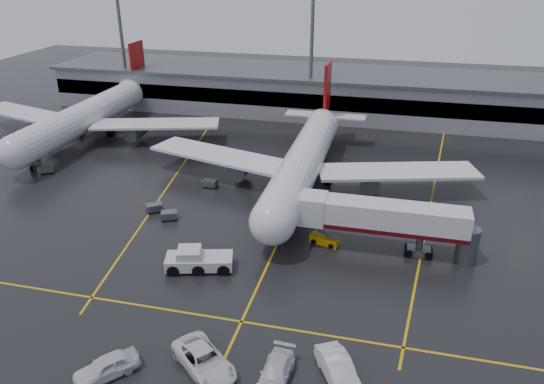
# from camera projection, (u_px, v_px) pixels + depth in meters

# --- Properties ---
(ground) EXTENTS (220.00, 220.00, 0.00)m
(ground) POSITION_uv_depth(u_px,v_px,m) (291.00, 215.00, 67.64)
(ground) COLOR black
(ground) RESTS_ON ground
(apron_line_centre) EXTENTS (0.25, 90.00, 0.02)m
(apron_line_centre) POSITION_uv_depth(u_px,v_px,m) (291.00, 215.00, 67.64)
(apron_line_centre) COLOR gold
(apron_line_centre) RESTS_ON ground
(apron_line_stop) EXTENTS (60.00, 0.25, 0.02)m
(apron_line_stop) POSITION_uv_depth(u_px,v_px,m) (241.00, 322.00, 48.27)
(apron_line_stop) COLOR gold
(apron_line_stop) RESTS_ON ground
(apron_line_left) EXTENTS (9.99, 69.35, 0.02)m
(apron_line_left) POSITION_uv_depth(u_px,v_px,m) (178.00, 172.00, 80.76)
(apron_line_left) COLOR gold
(apron_line_left) RESTS_ON ground
(apron_line_right) EXTENTS (7.57, 69.64, 0.02)m
(apron_line_right) POSITION_uv_depth(u_px,v_px,m) (432.00, 197.00, 72.54)
(apron_line_right) COLOR gold
(apron_line_right) RESTS_ON ground
(terminal) EXTENTS (122.00, 19.00, 8.60)m
(terminal) POSITION_uv_depth(u_px,v_px,m) (339.00, 93.00, 108.01)
(terminal) COLOR gray
(terminal) RESTS_ON ground
(light_mast_left) EXTENTS (3.00, 1.20, 25.45)m
(light_mast_left) POSITION_uv_depth(u_px,v_px,m) (122.00, 39.00, 108.23)
(light_mast_left) COLOR #595B60
(light_mast_left) RESTS_ON ground
(light_mast_mid) EXTENTS (3.00, 1.20, 25.45)m
(light_mast_mid) POSITION_uv_depth(u_px,v_px,m) (312.00, 46.00, 99.58)
(light_mast_mid) COLOR #595B60
(light_mast_mid) RESTS_ON ground
(main_airliner) EXTENTS (48.80, 45.60, 14.10)m
(main_airliner) POSITION_uv_depth(u_px,v_px,m) (305.00, 159.00, 74.40)
(main_airliner) COLOR silver
(main_airliner) RESTS_ON ground
(second_airliner) EXTENTS (48.80, 45.60, 14.10)m
(second_airliner) POSITION_uv_depth(u_px,v_px,m) (88.00, 115.00, 94.05)
(second_airliner) COLOR silver
(second_airliner) RESTS_ON ground
(jet_bridge) EXTENTS (19.90, 3.40, 6.05)m
(jet_bridge) POSITION_uv_depth(u_px,v_px,m) (384.00, 220.00, 58.13)
(jet_bridge) COLOR silver
(jet_bridge) RESTS_ON ground
(pushback_tractor) EXTENTS (7.64, 4.69, 2.55)m
(pushback_tractor) POSITION_uv_depth(u_px,v_px,m) (197.00, 260.00, 55.91)
(pushback_tractor) COLOR silver
(pushback_tractor) RESTS_ON ground
(belt_loader) EXTENTS (3.55, 2.24, 2.09)m
(belt_loader) POSITION_uv_depth(u_px,v_px,m) (325.00, 240.00, 60.92)
(belt_loader) COLOR #EDA408
(belt_loader) RESTS_ON ground
(service_van_a) EXTENTS (7.14, 6.72, 1.87)m
(service_van_a) POSITION_uv_depth(u_px,v_px,m) (204.00, 360.00, 42.42)
(service_van_a) COLOR white
(service_van_a) RESTS_ON ground
(service_van_b) EXTENTS (2.52, 5.67, 1.61)m
(service_van_b) POSITION_uv_depth(u_px,v_px,m) (276.00, 372.00, 41.41)
(service_van_b) COLOR silver
(service_van_b) RESTS_ON ground
(service_van_c) EXTENTS (4.71, 6.17, 1.95)m
(service_van_c) POSITION_uv_depth(u_px,v_px,m) (339.00, 371.00, 41.34)
(service_van_c) COLOR white
(service_van_c) RESTS_ON ground
(service_van_d) EXTENTS (5.03, 5.38, 1.79)m
(service_van_d) POSITION_uv_depth(u_px,v_px,m) (106.00, 367.00, 41.82)
(service_van_d) COLOR silver
(service_van_d) RESTS_ON ground
(baggage_cart_a) EXTENTS (2.36, 2.00, 1.12)m
(baggage_cart_a) POSITION_uv_depth(u_px,v_px,m) (169.00, 215.00, 66.31)
(baggage_cart_a) COLOR #595B60
(baggage_cart_a) RESTS_ON ground
(baggage_cart_b) EXTENTS (2.38, 2.25, 1.12)m
(baggage_cart_b) POSITION_uv_depth(u_px,v_px,m) (154.00, 207.00, 68.27)
(baggage_cart_b) COLOR #595B60
(baggage_cart_b) RESTS_ON ground
(baggage_cart_c) EXTENTS (2.05, 1.37, 1.12)m
(baggage_cart_c) POSITION_uv_depth(u_px,v_px,m) (210.00, 183.00, 75.38)
(baggage_cart_c) COLOR #595B60
(baggage_cart_c) RESTS_ON ground
(baggage_cart_d) EXTENTS (2.07, 1.42, 1.12)m
(baggage_cart_d) POSITION_uv_depth(u_px,v_px,m) (32.00, 156.00, 85.12)
(baggage_cart_d) COLOR #595B60
(baggage_cart_d) RESTS_ON ground
(baggage_cart_e) EXTENTS (2.38, 2.14, 1.12)m
(baggage_cart_e) POSITION_uv_depth(u_px,v_px,m) (47.00, 169.00, 80.23)
(baggage_cart_e) COLOR #595B60
(baggage_cart_e) RESTS_ON ground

